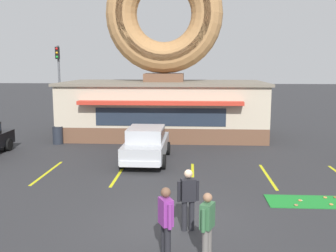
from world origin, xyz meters
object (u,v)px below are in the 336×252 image
Objects in this scene: pedestrian_hooded_kid at (166,220)px; car_silver at (146,143)px; traffic_light_pole at (59,74)px; trash_bin at (58,135)px; golf_ball at (302,200)px; pedestrian_blue_sweater_man at (188,197)px; pedestrian_leather_jacket_man at (207,224)px.

car_silver is at bearing 99.31° from pedestrian_hooded_kid.
trash_bin is at bearing -72.47° from traffic_light_pole.
golf_ball is 5.88m from pedestrian_hooded_kid.
pedestrian_blue_sweater_man is at bearing -56.48° from trash_bin.
pedestrian_blue_sweater_man is (1.99, -7.50, 0.06)m from car_silver.
pedestrian_blue_sweater_man is 21.59m from traffic_light_pole.
trash_bin is (-7.41, 11.18, -0.44)m from pedestrian_blue_sweater_man.
golf_ball is 0.02× the size of pedestrian_hooded_kid.
pedestrian_leather_jacket_man is 15.02m from trash_bin.
traffic_light_pole is at bearing 116.60° from pedestrian_leather_jacket_man.
pedestrian_leather_jacket_man is at bearing -74.60° from pedestrian_blue_sweater_man.
pedestrian_leather_jacket_man is 1.64× the size of trash_bin.
traffic_light_pole is at bearing 117.47° from pedestrian_blue_sweater_man.
golf_ball is at bearing -50.74° from traffic_light_pole.
pedestrian_leather_jacket_man is at bearing -128.74° from golf_ball.
car_silver is at bearing -55.55° from traffic_light_pole.
pedestrian_hooded_kid is 14.58m from trash_bin.
pedestrian_leather_jacket_man is at bearing -63.40° from traffic_light_pole.
pedestrian_blue_sweater_man is 0.29× the size of traffic_light_pole.
pedestrian_hooded_kid is 0.94m from pedestrian_leather_jacket_man.
golf_ball is at bearing -38.36° from trash_bin.
traffic_light_pole reaches higher than car_silver.
car_silver is 2.67× the size of pedestrian_hooded_kid.
trash_bin is 8.80m from traffic_light_pole.
pedestrian_leather_jacket_man is at bearing 1.23° from pedestrian_hooded_kid.
pedestrian_blue_sweater_man reaches higher than car_silver.
car_silver is (-5.66, 5.09, 0.82)m from golf_ball.
traffic_light_pole is at bearing 107.53° from trash_bin.
pedestrian_hooded_kid is 1.76× the size of trash_bin.
traffic_light_pole is (-9.87, 18.99, 2.77)m from pedestrian_blue_sweater_man.
pedestrian_hooded_kid is (-0.49, -1.64, 0.02)m from pedestrian_blue_sweater_man.
pedestrian_leather_jacket_man is at bearing -58.47° from trash_bin.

